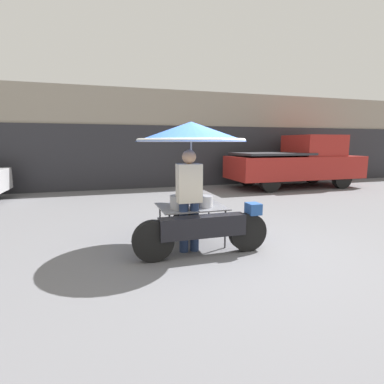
# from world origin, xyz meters

# --- Properties ---
(ground_plane) EXTENTS (36.00, 36.00, 0.00)m
(ground_plane) POSITION_xyz_m (0.00, 0.00, 0.00)
(ground_plane) COLOR slate
(shopfront_building) EXTENTS (28.00, 2.06, 3.75)m
(shopfront_building) POSITION_xyz_m (0.00, 8.26, 1.86)
(shopfront_building) COLOR gray
(shopfront_building) RESTS_ON ground
(vendor_motorcycle_cart) EXTENTS (2.15, 1.83, 2.07)m
(vendor_motorcycle_cart) POSITION_xyz_m (-0.45, 0.39, 1.59)
(vendor_motorcycle_cart) COLOR black
(vendor_motorcycle_cart) RESTS_ON ground
(vendor_person) EXTENTS (0.38, 0.22, 1.63)m
(vendor_person) POSITION_xyz_m (-0.59, 0.12, 0.91)
(vendor_person) COLOR navy
(vendor_person) RESTS_ON ground
(pickup_truck) EXTENTS (5.22, 1.97, 2.04)m
(pickup_truck) POSITION_xyz_m (5.53, 5.74, 0.98)
(pickup_truck) COLOR black
(pickup_truck) RESTS_ON ground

